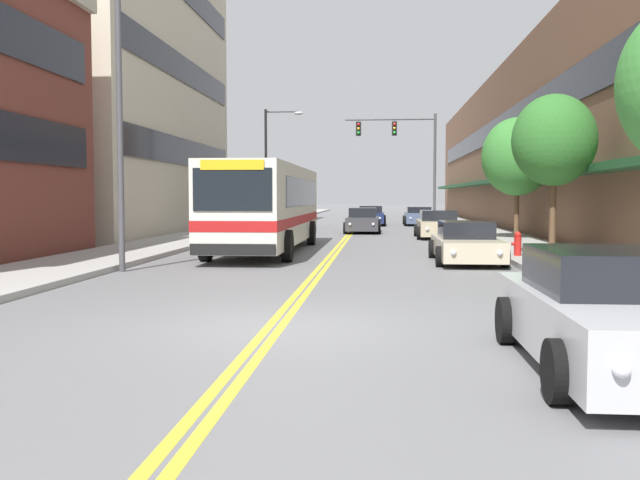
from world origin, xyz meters
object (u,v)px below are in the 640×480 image
object	(u,v)px
car_slate_blue_parked_right_end	(419,216)
car_navy_moving_lead	(371,216)
traffic_signal_mast	(406,147)
car_black_parked_left_near	(284,220)
car_dark_grey_moving_second	(363,221)
fire_hydrant	(518,244)
car_charcoal_parked_left_mid	(262,224)
city_bus	(268,204)
street_tree_right_mid	(554,141)
car_champagne_parked_right_mid	(466,243)
street_lamp_left_near	(131,82)
street_lamp_left_far	(272,157)
car_beige_parked_right_far	(438,225)
car_silver_parked_right_foreground	(610,314)
street_tree_right_far	(517,157)

from	to	relation	value
car_slate_blue_parked_right_end	car_navy_moving_lead	xyz separation A→B (m)	(-3.33, -0.57, 0.03)
traffic_signal_mast	car_black_parked_left_near	bearing A→B (deg)	-151.80
car_dark_grey_moving_second	fire_hydrant	world-z (taller)	car_dark_grey_moving_second
car_charcoal_parked_left_mid	traffic_signal_mast	size ratio (longest dim) A/B	0.58
city_bus	traffic_signal_mast	size ratio (longest dim) A/B	1.69
car_black_parked_left_near	street_tree_right_mid	world-z (taller)	street_tree_right_mid
car_black_parked_left_near	car_charcoal_parked_left_mid	bearing A→B (deg)	-91.16
car_champagne_parked_right_mid	car_navy_moving_lead	size ratio (longest dim) A/B	1.08
car_charcoal_parked_left_mid	street_lamp_left_near	world-z (taller)	street_lamp_left_near
car_champagne_parked_right_mid	car_navy_moving_lead	xyz separation A→B (m)	(-3.28, 27.29, 0.06)
car_dark_grey_moving_second	street_lamp_left_far	xyz separation A→B (m)	(-5.61, 3.29, 3.74)
street_lamp_left_near	car_dark_grey_moving_second	bearing A→B (deg)	75.03
car_charcoal_parked_left_mid	street_lamp_left_far	world-z (taller)	street_lamp_left_far
car_navy_moving_lead	fire_hydrant	size ratio (longest dim) A/B	5.98
car_champagne_parked_right_mid	car_beige_parked_right_far	xyz separation A→B (m)	(0.17, 12.68, 0.04)
car_charcoal_parked_left_mid	street_tree_right_mid	world-z (taller)	street_tree_right_mid
car_champagne_parked_right_mid	street_tree_right_mid	world-z (taller)	street_tree_right_mid
car_silver_parked_right_foreground	car_black_parked_left_near	bearing A→B (deg)	103.82
street_lamp_left_near	street_tree_right_mid	bearing A→B (deg)	18.92
car_black_parked_left_near	car_navy_moving_lead	xyz separation A→B (m)	(5.28, 5.84, 0.07)
car_champagne_parked_right_mid	street_lamp_left_near	size ratio (longest dim) A/B	0.58
fire_hydrant	street_tree_right_mid	bearing A→B (deg)	-5.53
city_bus	car_charcoal_parked_left_mid	size ratio (longest dim) A/B	2.91
car_black_parked_left_near	car_dark_grey_moving_second	size ratio (longest dim) A/B	0.99
street_lamp_left_far	street_tree_right_mid	size ratio (longest dim) A/B	1.45
street_lamp_left_far	street_tree_right_mid	distance (m)	23.51
car_dark_grey_moving_second	street_tree_right_far	xyz separation A→B (m)	(6.99, -7.47, 3.13)
car_dark_grey_moving_second	street_lamp_left_far	bearing A→B (deg)	149.59
car_charcoal_parked_left_mid	street_tree_right_far	world-z (taller)	street_tree_right_far
car_beige_parked_right_far	traffic_signal_mast	xyz separation A→B (m)	(-1.14, 12.83, 4.64)
car_black_parked_left_near	car_silver_parked_right_foreground	bearing A→B (deg)	-76.18
fire_hydrant	street_lamp_left_far	bearing A→B (deg)	118.40
car_navy_moving_lead	traffic_signal_mast	xyz separation A→B (m)	(2.31, -1.78, 4.63)
traffic_signal_mast	street_lamp_left_far	bearing A→B (deg)	-150.26
car_navy_moving_lead	car_dark_grey_moving_second	distance (m)	9.78
fire_hydrant	car_charcoal_parked_left_mid	bearing A→B (deg)	127.58
city_bus	car_black_parked_left_near	size ratio (longest dim) A/B	2.68
car_silver_parked_right_foreground	car_champagne_parked_right_mid	distance (m)	13.62
car_charcoal_parked_left_mid	city_bus	bearing A→B (deg)	-79.26
car_dark_grey_moving_second	fire_hydrant	size ratio (longest dim) A/B	6.18
street_tree_right_far	car_champagne_parked_right_mid	bearing A→B (deg)	-108.65
street_lamp_left_near	street_lamp_left_far	bearing A→B (deg)	89.95
car_charcoal_parked_left_mid	car_black_parked_left_near	bearing A→B (deg)	88.84
car_navy_moving_lead	traffic_signal_mast	bearing A→B (deg)	-37.57
city_bus	street_lamp_left_near	size ratio (longest dim) A/B	1.47
car_navy_moving_lead	car_beige_parked_right_far	bearing A→B (deg)	-76.71
car_navy_moving_lead	fire_hydrant	bearing A→B (deg)	-79.44
street_lamp_left_near	street_tree_right_far	size ratio (longest dim) A/B	1.60
traffic_signal_mast	car_champagne_parked_right_mid	bearing A→B (deg)	-87.81
car_champagne_parked_right_mid	street_tree_right_far	world-z (taller)	street_tree_right_far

